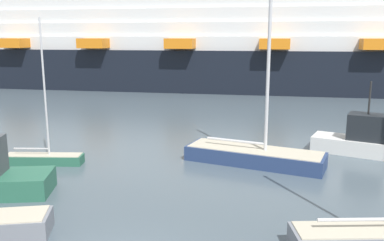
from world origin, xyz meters
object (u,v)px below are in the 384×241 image
at_px(sailboat_4, 254,153).
at_px(fishing_boat_0, 363,140).
at_px(cruise_ship, 151,43).
at_px(sailboat_0, 43,157).
at_px(sailboat_1, 384,235).

bearing_deg(sailboat_4, fishing_boat_0, 40.39).
height_order(fishing_boat_0, cruise_ship, cruise_ship).
xyz_separation_m(sailboat_0, cruise_ship, (-3.82, 34.24, 5.31)).
distance_m(sailboat_1, cruise_ship, 45.04).
bearing_deg(fishing_boat_0, cruise_ship, 143.93).
bearing_deg(sailboat_4, sailboat_0, -154.74).
bearing_deg(cruise_ship, sailboat_1, -64.35).
xyz_separation_m(sailboat_0, sailboat_1, (15.12, -6.30, 0.15)).
relative_size(sailboat_0, sailboat_4, 0.64).
bearing_deg(cruise_ship, fishing_boat_0, -54.14).
xyz_separation_m(sailboat_4, fishing_boat_0, (5.98, 2.90, 0.27)).
relative_size(sailboat_1, cruise_ship, 0.11).
height_order(sailboat_1, fishing_boat_0, sailboat_1).
xyz_separation_m(sailboat_1, fishing_boat_0, (1.75, 11.26, 0.28)).
relative_size(fishing_boat_0, cruise_ship, 0.06).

